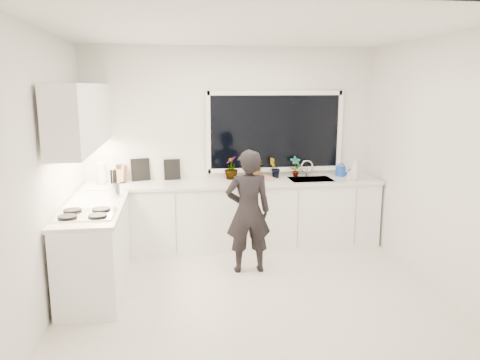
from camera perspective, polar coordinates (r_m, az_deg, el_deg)
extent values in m
cube|color=beige|center=(5.18, 1.59, -13.54)|extent=(4.00, 3.50, 0.02)
cube|color=white|center=(6.49, -1.00, 4.11)|extent=(4.00, 0.02, 2.70)
cube|color=white|center=(4.85, -22.42, 0.74)|extent=(0.02, 3.50, 2.70)
cube|color=white|center=(5.48, 22.87, 1.85)|extent=(0.02, 3.50, 2.70)
cube|color=white|center=(4.73, 1.79, 17.90)|extent=(4.00, 3.50, 0.02)
cube|color=black|center=(6.54, 4.29, 5.89)|extent=(1.80, 0.02, 1.00)
cube|color=white|center=(6.37, -0.62, -4.39)|extent=(3.92, 0.58, 0.88)
cube|color=white|center=(5.34, -17.20, -8.09)|extent=(0.58, 1.60, 0.88)
cube|color=silver|center=(6.25, -0.61, -0.36)|extent=(3.94, 0.62, 0.04)
cube|color=silver|center=(5.21, -17.49, -3.30)|extent=(0.62, 1.60, 0.04)
cube|color=white|center=(5.42, -18.78, 7.38)|extent=(0.34, 2.10, 0.70)
cube|color=silver|center=(6.49, 8.61, -0.32)|extent=(0.58, 0.42, 0.14)
cylinder|color=silver|center=(6.65, 8.15, 1.38)|extent=(0.03, 0.03, 0.22)
cube|color=black|center=(4.87, -18.39, -3.94)|extent=(0.56, 0.48, 0.03)
imported|color=black|center=(5.48, 1.00, -3.86)|extent=(0.53, 0.35, 1.46)
cube|color=silver|center=(6.27, 2.14, 0.00)|extent=(0.59, 0.52, 0.03)
cube|color=red|center=(6.27, 2.14, 0.15)|extent=(0.54, 0.47, 0.01)
cylinder|color=blue|center=(6.77, 12.16, 1.03)|extent=(0.16, 0.16, 0.13)
cylinder|color=silver|center=(6.34, -16.44, 0.73)|extent=(0.14, 0.14, 0.26)
cube|color=#9D6549|center=(6.36, -14.33, 0.68)|extent=(0.16, 0.14, 0.22)
cylinder|color=#B6B6BB|center=(5.59, -15.09, -1.12)|extent=(0.17, 0.17, 0.16)
cube|color=black|center=(6.41, -8.28, 1.28)|extent=(0.22, 0.05, 0.28)
cube|color=black|center=(6.43, -12.04, 1.26)|extent=(0.25, 0.08, 0.30)
imported|color=#26662D|center=(6.38, -1.08, 1.51)|extent=(0.18, 0.18, 0.32)
imported|color=#26662D|center=(6.43, 1.87, 1.64)|extent=(0.39, 0.39, 0.33)
imported|color=#26662D|center=(6.49, 4.24, 1.48)|extent=(0.18, 0.16, 0.28)
imported|color=#26662D|center=(6.55, 6.77, 1.61)|extent=(0.16, 0.12, 0.30)
imported|color=#D8BF66|center=(6.50, 13.86, 1.41)|extent=(0.17, 0.17, 0.33)
imported|color=#D8BF66|center=(6.49, 13.45, 0.77)|extent=(0.09, 0.09, 0.18)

